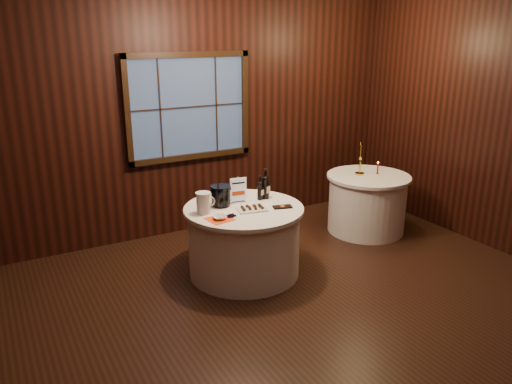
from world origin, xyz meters
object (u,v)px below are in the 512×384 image
side_table (367,203)px  ice_bucket (221,195)px  port_bottle_left (260,189)px  sign_stand (238,194)px  glass_pitcher (204,203)px  cracker_bowl (220,217)px  brass_candlestick (360,163)px  red_candle (378,169)px  chocolate_plate (252,209)px  chocolate_box (282,207)px  main_table (244,240)px  grape_bunch (231,215)px  port_bottle_right (266,186)px

side_table → ice_bucket: bearing=-176.2°
port_bottle_left → ice_bucket: 0.47m
sign_stand → ice_bucket: bearing=-170.8°
port_bottle_left → glass_pitcher: size_ratio=1.23×
cracker_bowl → brass_candlestick: 2.37m
port_bottle_left → ice_bucket: size_ratio=1.23×
red_candle → sign_stand: bearing=-176.3°
cracker_bowl → glass_pitcher: bearing=105.0°
chocolate_plate → chocolate_box: (0.32, -0.09, -0.01)m
ice_bucket → glass_pitcher: (-0.25, -0.12, -0.00)m
main_table → port_bottle_left: 0.59m
brass_candlestick → glass_pitcher: bearing=-171.6°
chocolate_plate → chocolate_box: chocolate_plate is taller
chocolate_box → grape_bunch: (-0.60, 0.01, 0.01)m
port_bottle_left → grape_bunch: bearing=-168.2°
grape_bunch → glass_pitcher: glass_pitcher is taller
glass_pitcher → chocolate_plate: bearing=-16.2°
sign_stand → red_candle: sign_stand is taller
sign_stand → cracker_bowl: sign_stand is taller
ice_bucket → sign_stand: bearing=0.2°
ice_bucket → glass_pitcher: bearing=-155.1°
port_bottle_right → chocolate_box: size_ratio=1.72×
chocolate_box → glass_pitcher: size_ratio=0.89×
side_table → chocolate_plate: chocolate_plate is taller
cracker_bowl → sign_stand: bearing=42.3°
port_bottle_right → chocolate_plate: 0.43m
port_bottle_left → cracker_bowl: size_ratio=2.06×
grape_bunch → cracker_bowl: (-0.13, -0.00, 0.00)m
main_table → red_candle: bearing=7.8°
sign_stand → port_bottle_left: bearing=4.6°
grape_bunch → chocolate_box: bearing=-1.0°
chocolate_box → glass_pitcher: glass_pitcher is taller
port_bottle_left → red_candle: size_ratio=1.66×
port_bottle_right → cracker_bowl: port_bottle_right is taller
main_table → cracker_bowl: size_ratio=9.55×
port_bottle_right → grape_bunch: bearing=-172.5°
main_table → glass_pitcher: (-0.44, 0.04, 0.50)m
main_table → port_bottle_right: (0.35, 0.14, 0.53)m
port_bottle_left → brass_candlestick: bearing=-12.1°
main_table → chocolate_box: (0.35, -0.21, 0.39)m
main_table → brass_candlestick: brass_candlestick is taller
chocolate_box → side_table: bearing=33.0°
chocolate_box → brass_candlestick: brass_candlestick is taller
chocolate_box → grape_bunch: 0.60m
side_table → brass_candlestick: 0.55m
glass_pitcher → cracker_bowl: 0.27m
chocolate_plate → grape_bunch: size_ratio=2.25×
port_bottle_right → red_candle: size_ratio=2.07×
side_table → chocolate_box: 1.77m
sign_stand → brass_candlestick: bearing=16.0°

